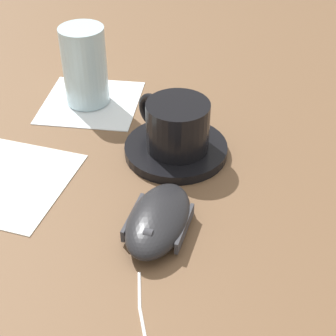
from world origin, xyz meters
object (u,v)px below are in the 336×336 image
(coffee_cup, at_px, (176,125))
(drinking_glass, at_px, (85,66))
(saucer, at_px, (176,149))
(computer_mouse, at_px, (158,220))

(coffee_cup, xyz_separation_m, drinking_glass, (0.17, -0.05, 0.01))
(coffee_cup, height_order, drinking_glass, drinking_glass)
(saucer, bearing_deg, computer_mouse, 110.36)
(saucer, height_order, coffee_cup, coffee_cup)
(drinking_glass, bearing_deg, computer_mouse, 140.57)
(saucer, height_order, drinking_glass, drinking_glass)
(saucer, distance_m, drinking_glass, 0.19)
(coffee_cup, distance_m, computer_mouse, 0.14)
(saucer, relative_size, coffee_cup, 1.24)
(computer_mouse, height_order, drinking_glass, drinking_glass)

